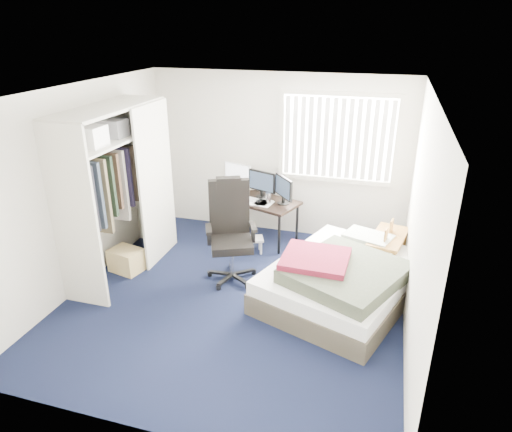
{
  "coord_description": "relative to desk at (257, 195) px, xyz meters",
  "views": [
    {
      "loc": [
        1.59,
        -4.54,
        3.18
      ],
      "look_at": [
        0.15,
        0.4,
        0.96
      ],
      "focal_mm": 32.0,
      "sensor_mm": 36.0,
      "label": 1
    }
  ],
  "objects": [
    {
      "name": "room_shell",
      "position": [
        0.24,
        -1.75,
        0.81
      ],
      "size": [
        4.2,
        4.2,
        4.2
      ],
      "color": "silver",
      "rests_on": "ground"
    },
    {
      "name": "ground",
      "position": [
        0.24,
        -1.75,
        -0.7
      ],
      "size": [
        4.2,
        4.2,
        0.0
      ],
      "primitive_type": "plane",
      "color": "black",
      "rests_on": "ground"
    },
    {
      "name": "bed",
      "position": [
        1.49,
        -1.4,
        -0.42
      ],
      "size": [
        2.09,
        2.4,
        0.66
      ],
      "color": "#403A2E",
      "rests_on": "ground"
    },
    {
      "name": "desk",
      "position": [
        0.0,
        0.0,
        0.0
      ],
      "size": [
        1.46,
        1.03,
        1.12
      ],
      "color": "black",
      "rests_on": "ground"
    },
    {
      "name": "window_assembly",
      "position": [
        1.14,
        0.29,
        0.9
      ],
      "size": [
        1.72,
        0.09,
        1.32
      ],
      "color": "white",
      "rests_on": "ground"
    },
    {
      "name": "footstool",
      "position": [
        0.1,
        -0.53,
        -0.52
      ],
      "size": [
        0.35,
        0.32,
        0.23
      ],
      "color": "white",
      "rests_on": "ground"
    },
    {
      "name": "office_chair",
      "position": [
        0.01,
        -1.25,
        -0.19
      ],
      "size": [
        0.83,
        0.83,
        1.34
      ],
      "color": "black",
      "rests_on": "ground"
    },
    {
      "name": "pine_box",
      "position": [
        -1.41,
        -1.52,
        -0.54
      ],
      "size": [
        0.48,
        0.4,
        0.32
      ],
      "primitive_type": "cube",
      "rotation": [
        0.0,
        0.0,
        -0.23
      ],
      "color": "tan",
      "rests_on": "ground"
    },
    {
      "name": "nightstand",
      "position": [
        1.99,
        -0.59,
        -0.21
      ],
      "size": [
        0.56,
        0.87,
        0.73
      ],
      "color": "brown",
      "rests_on": "ground"
    },
    {
      "name": "closet",
      "position": [
        -1.43,
        -1.49,
        0.65
      ],
      "size": [
        0.64,
        1.84,
        2.22
      ],
      "color": "beige",
      "rests_on": "ground"
    }
  ]
}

